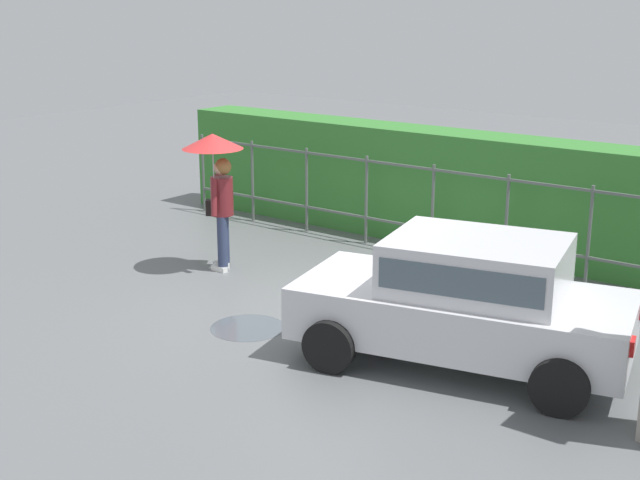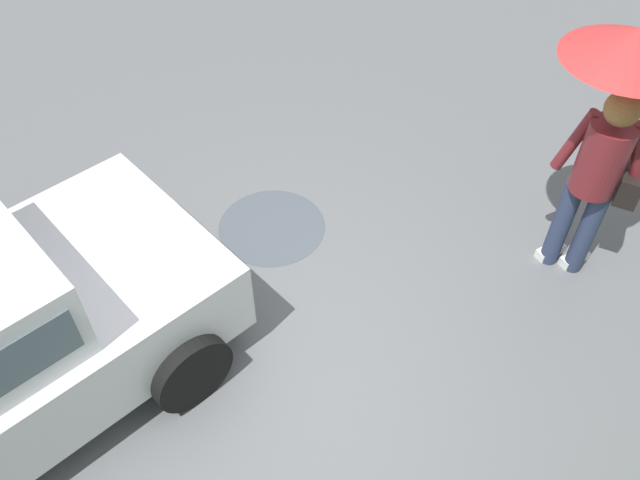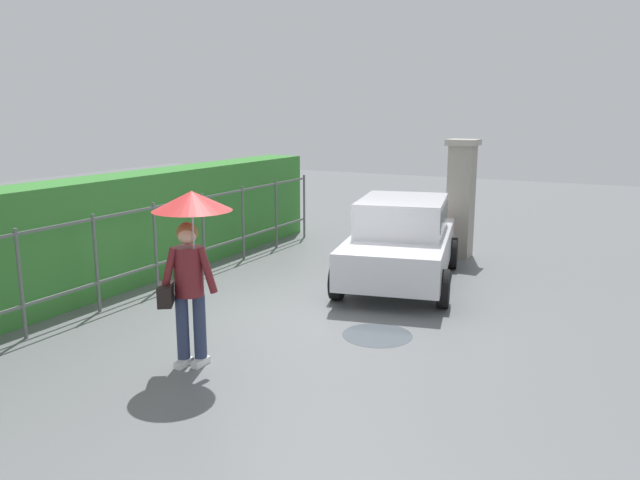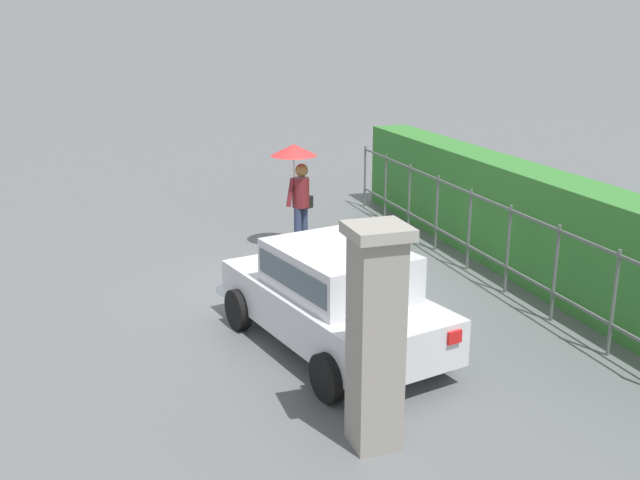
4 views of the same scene
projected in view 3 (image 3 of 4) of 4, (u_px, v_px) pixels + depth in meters
The scene contains 7 objects.
ground_plane at pixel (309, 314), 9.24m from camera, with size 40.00×40.00×0.00m, color slate.
car at pixel (401, 237), 10.84m from camera, with size 3.97×2.50×1.48m.
pedestrian at pixel (190, 240), 7.06m from camera, with size 0.91×0.91×2.10m.
gate_pillar at pixel (461, 197), 12.64m from camera, with size 0.60×0.60×2.42m.
fence_section at pixel (155, 243), 10.29m from camera, with size 10.24×0.05×1.50m.
hedge_row at pixel (118, 231), 10.65m from camera, with size 11.19×0.90×1.90m, color #387F33.
puddle_near at pixel (377, 335), 8.37m from camera, with size 0.96×0.96×0.00m, color #4C545B.
Camera 3 is at (-7.72, -4.25, 2.99)m, focal length 34.65 mm.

